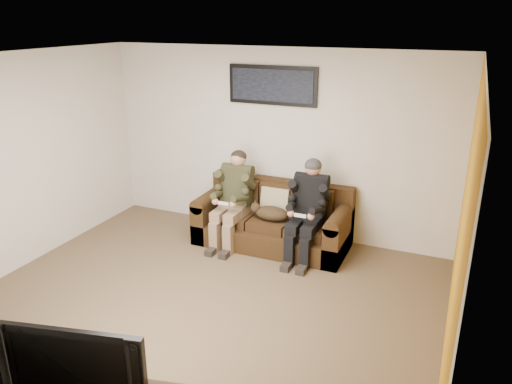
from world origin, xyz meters
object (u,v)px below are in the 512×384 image
at_px(person_left, 233,194).
at_px(person_right, 308,204).
at_px(television, 78,359).
at_px(sofa, 274,221).
at_px(framed_poster, 272,85).
at_px(cat, 270,213).

height_order(person_left, person_right, person_right).
bearing_deg(person_right, television, -97.78).
bearing_deg(television, person_right, 69.45).
xyz_separation_m(person_left, person_right, (1.05, 0.00, 0.00)).
bearing_deg(sofa, framed_poster, 116.99).
bearing_deg(person_left, television, -81.14).
relative_size(framed_poster, television, 1.16).
relative_size(person_left, framed_poster, 1.01).
distance_m(framed_poster, television, 4.38).
bearing_deg(cat, person_right, 0.64).
bearing_deg(sofa, person_right, -17.94).
height_order(sofa, framed_poster, framed_poster).
bearing_deg(framed_poster, television, -86.78).
height_order(person_left, television, person_left).
bearing_deg(person_right, sofa, 162.06).
height_order(person_right, framed_poster, framed_poster).
bearing_deg(framed_poster, person_right, -37.77).
height_order(person_left, cat, person_left).
relative_size(sofa, framed_poster, 1.64).
bearing_deg(person_left, sofa, 17.98).
bearing_deg(sofa, person_left, -162.02).
xyz_separation_m(cat, television, (0.02, -3.60, 0.27)).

